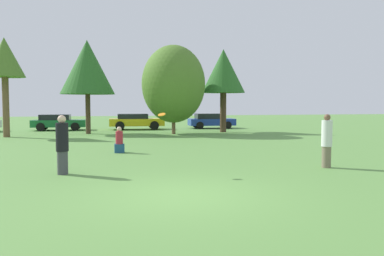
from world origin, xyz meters
TOP-DOWN VIEW (x-y plane):
  - ground_plane at (0.00, 0.00)m, footprint 120.00×120.00m
  - person_thrower at (-2.90, 3.40)m, footprint 0.36×0.36m
  - person_catcher at (5.38, 2.67)m, footprint 0.34×0.34m
  - frisbee at (-0.02, 2.84)m, footprint 0.24×0.22m
  - bystander_sitting at (-1.00, 8.22)m, footprint 0.41×0.34m
  - tree_0 at (-7.49, 17.81)m, footprint 2.45×2.45m
  - tree_1 at (-2.57, 19.41)m, footprint 3.73×3.73m
  - tree_2 at (3.20, 17.87)m, footprint 4.37×4.37m
  - tree_3 at (7.11, 18.82)m, footprint 3.19×3.19m
  - parked_car_green at (-4.97, 23.77)m, footprint 4.17×2.02m
  - parked_car_yellow at (1.09, 23.31)m, footprint 4.46×2.20m
  - parked_car_blue at (7.46, 23.30)m, footprint 3.96×1.98m

SIDE VIEW (x-z plane):
  - ground_plane at x=0.00m, z-range 0.00..0.00m
  - bystander_sitting at x=-1.00m, z-range -0.10..1.01m
  - parked_car_blue at x=7.46m, z-range 0.03..1.29m
  - parked_car_green at x=-4.97m, z-range 0.04..1.29m
  - parked_car_yellow at x=1.09m, z-range 0.06..1.34m
  - person_thrower at x=-2.90m, z-range 0.01..1.75m
  - person_catcher at x=5.38m, z-range 0.01..1.75m
  - frisbee at x=-0.02m, z-range 1.70..1.83m
  - tree_2 at x=3.20m, z-range 0.39..6.51m
  - tree_3 at x=7.11m, z-range 1.40..7.49m
  - tree_1 at x=-2.57m, z-range 1.36..7.85m
  - tree_0 at x=-7.49m, z-range 1.76..7.97m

